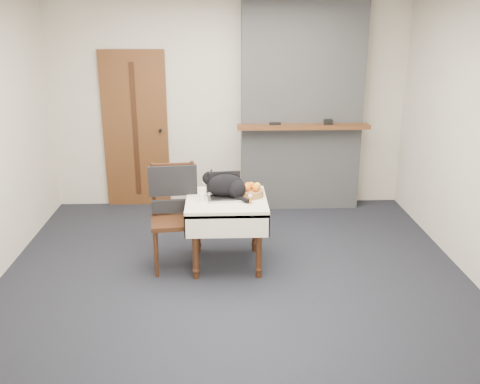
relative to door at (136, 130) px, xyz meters
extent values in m
plane|color=black|center=(1.20, -1.97, -1.00)|extent=(4.50, 4.50, 0.00)
cube|color=beige|center=(1.20, 0.03, 0.30)|extent=(4.50, 0.02, 2.60)
cube|color=beige|center=(3.45, -1.97, 0.30)|extent=(0.02, 4.00, 2.60)
cube|color=brown|center=(0.00, 0.00, 0.00)|extent=(0.82, 0.05, 2.00)
cube|color=#331C0E|center=(0.00, -0.03, 0.00)|extent=(0.06, 0.01, 1.70)
cylinder|color=black|center=(0.32, -0.04, 0.00)|extent=(0.04, 0.06, 0.04)
cube|color=gray|center=(2.10, -0.12, 0.30)|extent=(1.50, 0.30, 2.60)
cube|color=brown|center=(2.10, -0.36, 0.10)|extent=(1.62, 0.18, 0.05)
cube|color=black|center=(1.75, -0.36, 0.14)|extent=(0.14, 0.04, 0.03)
cube|color=black|center=(2.40, -0.36, 0.16)|extent=(0.10, 0.07, 0.06)
cylinder|color=#331C0E|center=(0.83, -2.16, -0.68)|extent=(0.06, 0.06, 0.64)
sphere|color=#331C0E|center=(0.83, -2.16, -0.92)|extent=(0.07, 0.07, 0.07)
cylinder|color=#331C0E|center=(1.43, -2.16, -0.68)|extent=(0.06, 0.06, 0.64)
sphere|color=#331C0E|center=(1.43, -2.16, -0.92)|extent=(0.07, 0.07, 0.07)
cylinder|color=#331C0E|center=(0.83, -1.56, -0.68)|extent=(0.06, 0.06, 0.64)
sphere|color=#331C0E|center=(0.83, -1.56, -0.92)|extent=(0.07, 0.07, 0.07)
cylinder|color=#331C0E|center=(1.43, -1.56, -0.68)|extent=(0.06, 0.06, 0.64)
sphere|color=#331C0E|center=(1.43, -1.56, -0.92)|extent=(0.07, 0.07, 0.07)
cube|color=white|center=(1.13, -1.86, -0.33)|extent=(0.78, 0.78, 0.06)
cube|color=white|center=(1.13, -2.24, -0.44)|extent=(0.78, 0.01, 0.22)
cube|color=white|center=(1.13, -1.47, -0.44)|extent=(0.78, 0.01, 0.22)
cube|color=white|center=(0.75, -1.86, -0.44)|extent=(0.01, 0.78, 0.22)
cube|color=white|center=(1.52, -1.86, -0.44)|extent=(0.01, 0.78, 0.22)
cube|color=#B7B7BC|center=(1.12, -1.87, -0.29)|extent=(0.36, 0.26, 0.02)
cube|color=black|center=(1.12, -1.87, -0.28)|extent=(0.29, 0.19, 0.00)
cube|color=black|center=(1.10, -1.73, -0.17)|extent=(0.34, 0.09, 0.23)
cube|color=#ADCBFD|center=(1.10, -1.74, -0.17)|extent=(0.31, 0.08, 0.21)
ellipsoid|color=black|center=(1.13, -1.81, -0.18)|extent=(0.42, 0.34, 0.23)
ellipsoid|color=black|center=(1.23, -1.85, -0.21)|extent=(0.25, 0.26, 0.19)
sphere|color=black|center=(0.96, -1.73, -0.13)|extent=(0.17, 0.17, 0.13)
ellipsoid|color=white|center=(0.92, -1.72, -0.16)|extent=(0.08, 0.09, 0.06)
ellipsoid|color=white|center=(0.99, -1.75, -0.23)|extent=(0.08, 0.09, 0.09)
cone|color=black|center=(0.96, -1.77, -0.06)|extent=(0.06, 0.06, 0.05)
cone|color=black|center=(0.99, -1.70, -0.06)|extent=(0.06, 0.06, 0.05)
cylinder|color=black|center=(1.27, -1.95, -0.27)|extent=(0.17, 0.16, 0.04)
sphere|color=white|center=(0.97, -1.78, -0.28)|extent=(0.04, 0.04, 0.04)
sphere|color=white|center=(1.00, -1.70, -0.28)|extent=(0.04, 0.04, 0.04)
cylinder|color=white|center=(0.90, -1.91, -0.26)|extent=(0.07, 0.07, 0.07)
cylinder|color=#AF5715|center=(1.36, -2.00, -0.27)|extent=(0.04, 0.04, 0.07)
cylinder|color=silver|center=(1.36, -2.00, -0.23)|extent=(0.04, 0.04, 0.02)
cylinder|color=#9B643E|center=(1.38, -1.80, -0.27)|extent=(0.23, 0.23, 0.07)
sphere|color=orange|center=(1.33, -1.82, -0.20)|extent=(0.07, 0.07, 0.07)
sphere|color=orange|center=(1.42, -1.83, -0.20)|extent=(0.07, 0.07, 0.07)
sphere|color=orange|center=(1.38, -1.75, -0.20)|extent=(0.07, 0.07, 0.07)
sphere|color=gold|center=(1.44, -1.77, -0.20)|extent=(0.07, 0.07, 0.07)
sphere|color=orange|center=(1.34, -1.76, -0.20)|extent=(0.07, 0.07, 0.07)
cube|color=black|center=(1.34, -1.77, -0.30)|extent=(0.14, 0.02, 0.01)
cube|color=#331C0E|center=(0.63, -1.89, -0.51)|extent=(0.50, 0.50, 0.04)
cylinder|color=#331C0E|center=(0.45, -2.11, -0.76)|extent=(0.04, 0.04, 0.49)
cylinder|color=#331C0E|center=(0.84, -2.07, -0.76)|extent=(0.04, 0.04, 0.49)
cylinder|color=#331C0E|center=(0.41, -1.72, -0.76)|extent=(0.04, 0.04, 0.49)
cylinder|color=#331C0E|center=(0.80, -1.68, -0.76)|extent=(0.04, 0.04, 0.49)
cylinder|color=#331C0E|center=(0.41, -1.72, -0.24)|extent=(0.04, 0.04, 0.54)
cylinder|color=#331C0E|center=(0.80, -1.68, -0.24)|extent=(0.04, 0.04, 0.54)
cube|color=#331C0E|center=(0.60, -1.70, -0.13)|extent=(0.39, 0.08, 0.30)
cube|color=black|center=(0.60, -1.71, -0.15)|extent=(0.48, 0.12, 0.30)
camera|label=1|loc=(1.07, -6.77, 1.40)|focal=40.00mm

